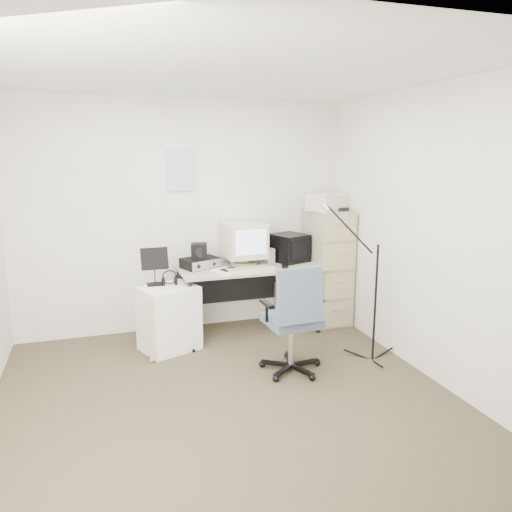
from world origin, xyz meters
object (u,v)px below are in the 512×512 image
object	(u,v)px
filing_cabinet	(327,267)
side_cart	(169,318)
desk	(249,299)
office_chair	(292,318)

from	to	relation	value
filing_cabinet	side_cart	xyz separation A→B (m)	(-1.86, -0.29, -0.33)
desk	side_cart	size ratio (longest dim) A/B	2.32
desk	side_cart	bearing A→B (deg)	-163.89
office_chair	desk	bearing A→B (deg)	89.69
office_chair	side_cart	size ratio (longest dim) A/B	1.54
filing_cabinet	office_chair	distance (m)	1.45
filing_cabinet	office_chair	size ratio (longest dim) A/B	1.30
desk	side_cart	world-z (taller)	desk
filing_cabinet	office_chair	bearing A→B (deg)	-128.18
side_cart	desk	bearing A→B (deg)	-5.28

